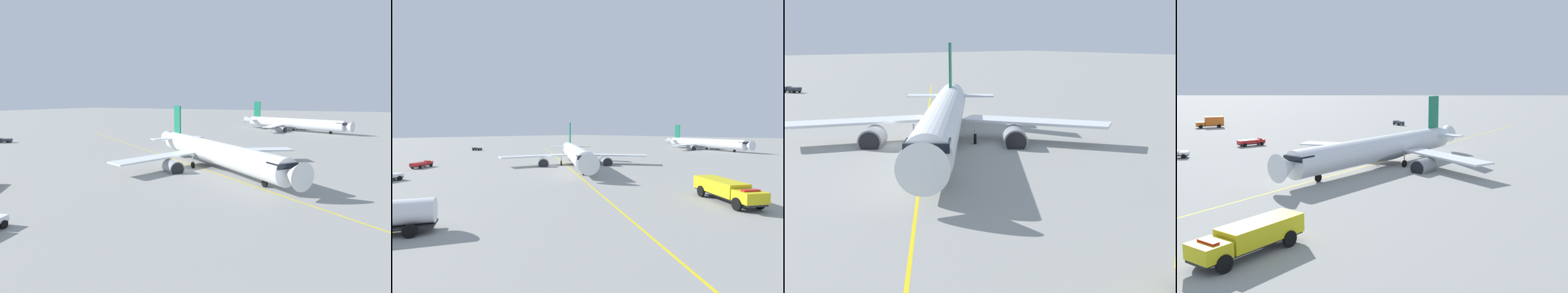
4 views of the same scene
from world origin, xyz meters
TOP-DOWN VIEW (x-y plane):
  - ground_plane at (0.00, 0.00)m, footprint 600.00×600.00m
  - airliner_main at (3.93, 4.30)m, footprint 36.52×30.18m
  - airliner_secondary at (3.77, 80.77)m, footprint 43.17×30.44m
  - ops_pickup_truck at (-18.49, -22.63)m, footprint 4.85×5.48m
  - baggage_truck_truck at (-61.80, 10.29)m, footprint 4.02×3.38m
  - fire_tender_truck at (41.95, -6.88)m, footprint 9.65×7.92m
  - taxiway_centreline at (6.38, 0.17)m, footprint 131.03×86.25m

SIDE VIEW (x-z plane):
  - ground_plane at x=0.00m, z-range 0.00..0.00m
  - taxiway_centreline at x=6.38m, z-range 0.00..0.01m
  - baggage_truck_truck at x=-61.80m, z-range 0.10..1.32m
  - ops_pickup_truck at x=-18.49m, z-range 0.10..1.51m
  - fire_tender_truck at x=41.95m, z-range 0.28..2.78m
  - airliner_secondary at x=3.77m, z-range -3.15..8.50m
  - airliner_main at x=3.93m, z-range -2.95..8.32m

